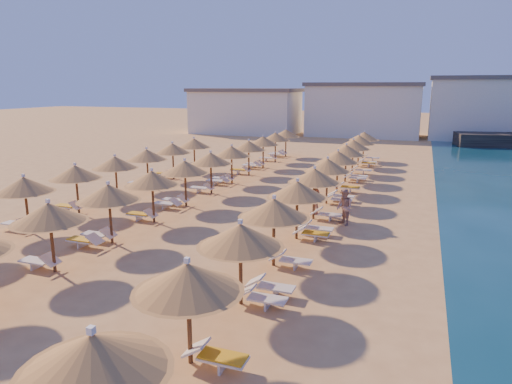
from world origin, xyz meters
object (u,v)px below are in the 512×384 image
at_px(parasol_row_east, 321,171).
at_px(beachgoer_c, 315,198).
at_px(beachgoer_b, 344,207).
at_px(parasol_row_west, 199,163).

height_order(parasol_row_east, beachgoer_c, parasol_row_east).
xyz_separation_m(parasol_row_east, beachgoer_b, (1.68, -2.26, -1.34)).
bearing_deg(beachgoer_c, parasol_row_west, -141.78).
distance_m(parasol_row_east, beachgoer_b, 3.12).
bearing_deg(beachgoer_b, beachgoer_c, -170.87).
distance_m(beachgoer_c, beachgoer_b, 2.42).
relative_size(parasol_row_east, beachgoer_b, 21.82).
bearing_deg(parasol_row_east, parasol_row_west, 180.00).
distance_m(parasol_row_west, beachgoer_b, 9.61).
distance_m(parasol_row_west, beachgoer_c, 7.57).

